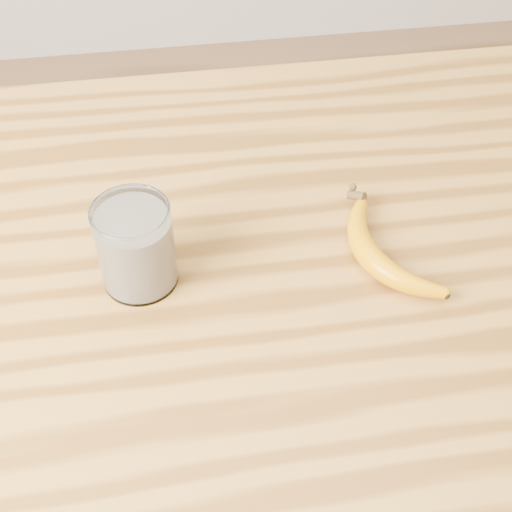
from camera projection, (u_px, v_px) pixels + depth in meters
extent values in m
cube|color=#A0702D|center=(196.00, 257.00, 0.92)|extent=(1.20, 0.80, 0.04)
cylinder|color=brown|center=(444.00, 257.00, 1.53)|extent=(0.06, 0.06, 0.86)
cylinder|color=white|center=(136.00, 246.00, 0.83)|extent=(0.09, 0.09, 0.11)
torus|color=white|center=(129.00, 211.00, 0.79)|extent=(0.09, 0.09, 0.00)
cylinder|color=silver|center=(137.00, 250.00, 0.83)|extent=(0.08, 0.08, 0.09)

